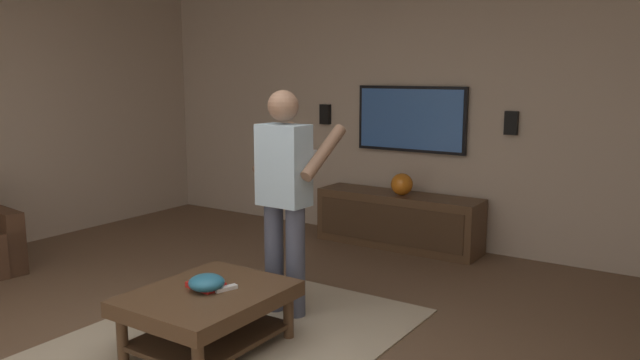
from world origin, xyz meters
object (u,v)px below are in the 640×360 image
Objects in this scene: coffee_table at (208,306)px; remote_white at (226,288)px; book at (206,285)px; media_console at (398,220)px; wall_speaker_right at (325,114)px; bowl at (207,283)px; wall_speaker_left at (511,123)px; tv at (411,119)px; vase_round at (402,184)px; person_standing at (285,189)px.

remote_white is (0.07, -0.09, 0.12)m from coffee_table.
remote_white is at bearing 21.03° from book.
wall_speaker_right reaches higher than media_console.
wall_speaker_left is (3.10, -0.94, 0.84)m from bowl.
tv is 5.42× the size of wall_speaker_right.
wall_speaker_left reaches higher than media_console.
tv reaches higher than vase_round.
wall_speaker_right is at bearing -103.51° from media_console.
vase_round is at bearing -105.09° from wall_speaker_right.
bowl reaches higher than remote_white.
bowl reaches higher than coffee_table.
tv reaches higher than remote_white.
coffee_table is 0.84× the size of tv.
media_console is 2.86m from bowl.
vase_round reaches higher than media_console.
person_standing reaches higher than wall_speaker_right.
person_standing is at bearing -156.97° from remote_white.
person_standing reaches higher than book.
wall_speaker_right is at bearing -139.14° from remote_white.
vase_round is 1.20m from wall_speaker_left.
media_console is 0.39m from vase_round.
remote_white is 0.68× the size of wall_speaker_left.
person_standing is 7.45× the size of wall_speaker_right.
book is (-0.74, 0.08, -0.51)m from person_standing.
bowl is (-2.85, -0.08, 0.18)m from media_console.
wall_speaker_left is 1.00× the size of wall_speaker_right.
person_standing reaches higher than wall_speaker_left.
bowl is at bearing -35.32° from book.
tv is at bearing 1.51° from bowl.
vase_round is 1.00× the size of wall_speaker_left.
tv is (3.09, 0.09, 0.99)m from coffee_table.
remote_white is 0.68× the size of vase_round.
remote_white is at bearing -177.39° from vase_round.
book is 2.78m from vase_round.
bowl is 0.06m from book.
remote_white is at bearing -53.95° from bowl.
tv is at bearing -180.00° from media_console.
vase_round is (2.80, 0.03, 0.21)m from bowl.
person_standing is 2.05m from vase_round.
tv is 3.15m from remote_white.
coffee_table is 2.83m from vase_round.
person_standing is at bearing 89.50° from book.
vase_round is 1.32m from wall_speaker_right.
vase_round is at bearing 50.10° from media_console.
media_console is at bearing 50.10° from vase_round.
media_console is 1.49m from wall_speaker_right.
wall_speaker_right is at bearing 90.00° from wall_speaker_left.
book is (0.03, 0.05, 0.12)m from coffee_table.
tv is 0.69m from vase_round.
remote_white is 2.75m from vase_round.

